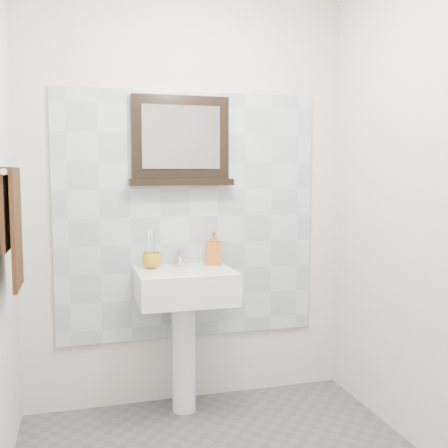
{
  "coord_description": "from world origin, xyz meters",
  "views": [
    {
      "loc": [
        -0.65,
        -2.05,
        1.41
      ],
      "look_at": [
        0.07,
        0.55,
        1.15
      ],
      "focal_mm": 42.0,
      "sensor_mm": 36.0,
      "label": 1
    }
  ],
  "objects_px": {
    "toothbrush_cup": "(152,260)",
    "hand_towel": "(12,219)",
    "soap_dispenser": "(214,248)",
    "framed_mirror": "(181,143)",
    "pedestal_sink": "(185,301)"
  },
  "relations": [
    {
      "from": "toothbrush_cup",
      "to": "hand_towel",
      "type": "relative_size",
      "value": 0.21
    },
    {
      "from": "toothbrush_cup",
      "to": "framed_mirror",
      "type": "distance_m",
      "value": 0.72
    },
    {
      "from": "framed_mirror",
      "to": "hand_towel",
      "type": "height_order",
      "value": "framed_mirror"
    },
    {
      "from": "pedestal_sink",
      "to": "hand_towel",
      "type": "xyz_separation_m",
      "value": [
        -0.87,
        -0.4,
        0.53
      ]
    },
    {
      "from": "pedestal_sink",
      "to": "toothbrush_cup",
      "type": "xyz_separation_m",
      "value": [
        -0.17,
        0.1,
        0.23
      ]
    },
    {
      "from": "soap_dispenser",
      "to": "hand_towel",
      "type": "distance_m",
      "value": 1.22
    },
    {
      "from": "pedestal_sink",
      "to": "soap_dispenser",
      "type": "xyz_separation_m",
      "value": [
        0.21,
        0.13,
        0.28
      ]
    },
    {
      "from": "toothbrush_cup",
      "to": "framed_mirror",
      "type": "bearing_deg",
      "value": 24.02
    },
    {
      "from": "soap_dispenser",
      "to": "framed_mirror",
      "type": "bearing_deg",
      "value": 178.03
    },
    {
      "from": "toothbrush_cup",
      "to": "soap_dispenser",
      "type": "distance_m",
      "value": 0.39
    },
    {
      "from": "hand_towel",
      "to": "soap_dispenser",
      "type": "bearing_deg",
      "value": 26.09
    },
    {
      "from": "hand_towel",
      "to": "toothbrush_cup",
      "type": "bearing_deg",
      "value": 35.74
    },
    {
      "from": "pedestal_sink",
      "to": "framed_mirror",
      "type": "distance_m",
      "value": 0.93
    },
    {
      "from": "framed_mirror",
      "to": "toothbrush_cup",
      "type": "bearing_deg",
      "value": -155.98
    },
    {
      "from": "framed_mirror",
      "to": "soap_dispenser",
      "type": "bearing_deg",
      "value": -17.07
    }
  ]
}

